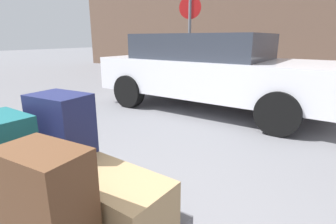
# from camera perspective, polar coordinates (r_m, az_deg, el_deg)

# --- Properties ---
(suitcase_teal_stacked_top) EXTENTS (0.36, 0.25, 0.60)m
(suitcase_teal_stacked_top) POSITION_cam_1_polar(r_m,az_deg,el_deg) (1.76, -31.19, -10.07)
(suitcase_teal_stacked_top) COLOR #144C51
(suitcase_teal_stacked_top) RESTS_ON luggage_cart
(duffel_bag_tan_center) EXTENTS (0.68, 0.42, 0.29)m
(duffel_bag_tan_center) POSITION_cam_1_polar(r_m,az_deg,el_deg) (1.54, -11.85, -18.35)
(duffel_bag_tan_center) COLOR #9E7F56
(duffel_bag_tan_center) RESTS_ON luggage_cart
(suitcase_navy_front_right) EXTENTS (0.36, 0.26, 0.67)m
(suitcase_navy_front_right) POSITION_cam_1_polar(r_m,az_deg,el_deg) (1.81, -21.52, -6.88)
(suitcase_navy_front_right) COLOR #191E47
(suitcase_navy_front_right) RESTS_ON luggage_cart
(suitcase_brown_front_left) EXTENTS (0.38, 0.24, 0.58)m
(suitcase_brown_front_left) POSITION_cam_1_polar(r_m,az_deg,el_deg) (1.30, -24.36, -19.08)
(suitcase_brown_front_left) COLOR #51331E
(suitcase_brown_front_left) RESTS_ON luggage_cart
(parked_car) EXTENTS (4.43, 2.19, 1.42)m
(parked_car) POSITION_cam_1_polar(r_m,az_deg,el_deg) (5.21, 9.17, 9.07)
(parked_car) COLOR silver
(parked_car) RESTS_ON ground_plane
(no_parking_sign) EXTENTS (0.49, 0.15, 2.25)m
(no_parking_sign) POSITION_cam_1_polar(r_m,az_deg,el_deg) (6.35, 4.66, 16.14)
(no_parking_sign) COLOR slate
(no_parking_sign) RESTS_ON ground_plane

